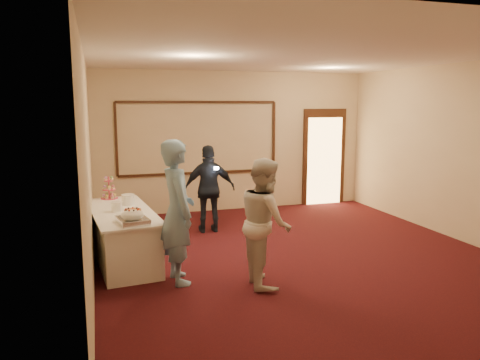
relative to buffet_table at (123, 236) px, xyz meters
name	(u,v)px	position (x,y,z in m)	size (l,w,h in m)	color
floor	(300,257)	(2.58, -0.64, -0.39)	(7.00, 7.00, 0.00)	black
room_walls	(303,124)	(2.58, -0.64, 1.64)	(6.04, 7.04, 3.02)	beige
wall_molding	(199,138)	(1.78, 2.83, 1.21)	(3.45, 0.04, 1.55)	black
doorway	(324,158)	(4.73, 2.81, 0.69)	(1.05, 0.07, 2.20)	black
buffet_table	(123,236)	(0.00, 0.00, 0.00)	(1.06, 2.24, 0.77)	white
pavlova_tray	(132,217)	(0.10, -0.79, 0.46)	(0.43, 0.54, 0.19)	silver
cupcake_stand	(109,190)	(-0.14, 0.95, 0.53)	(0.27, 0.27, 0.40)	#D54161
plate_stack_a	(117,206)	(-0.07, -0.03, 0.45)	(0.17, 0.17, 0.14)	white
plate_stack_b	(128,200)	(0.12, 0.36, 0.47)	(0.20, 0.20, 0.17)	white
tart	(133,211)	(0.14, -0.23, 0.41)	(0.28, 0.28, 0.06)	white
man	(177,212)	(0.65, -1.04, 0.55)	(0.68, 0.45, 1.88)	#7DA7CE
woman	(265,222)	(1.71, -1.44, 0.44)	(0.80, 0.62, 1.65)	silver
guest	(209,189)	(1.61, 1.20, 0.41)	(0.93, 0.39, 1.59)	black
camera_flash	(216,168)	(1.68, 0.93, 0.82)	(0.07, 0.04, 0.05)	white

